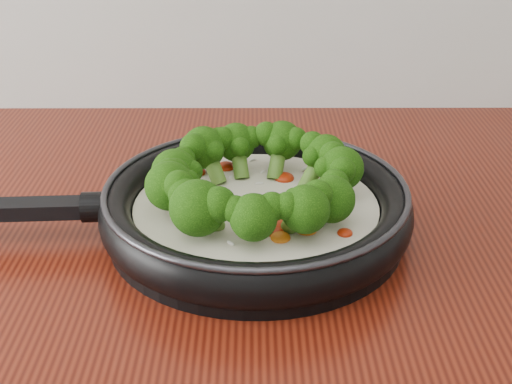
{
  "coord_description": "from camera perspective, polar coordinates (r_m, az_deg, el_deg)",
  "views": [
    {
      "loc": [
        0.13,
        0.42,
        1.29
      ],
      "look_at": [
        0.14,
        1.08,
        0.95
      ],
      "focal_mm": 47.94,
      "sensor_mm": 36.0,
      "label": 1
    }
  ],
  "objects": [
    {
      "name": "skillet",
      "position": [
        0.75,
        -0.32,
        -0.86
      ],
      "size": [
        0.55,
        0.36,
        0.1
      ],
      "color": "black",
      "rests_on": "counter"
    }
  ]
}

